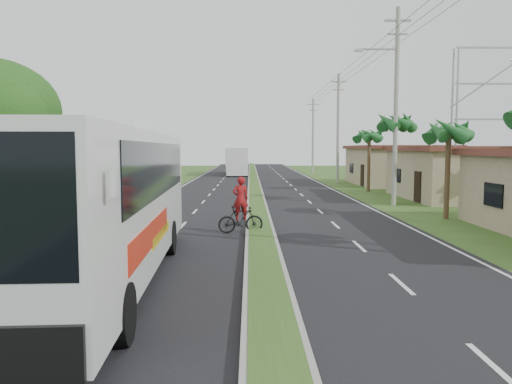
{
  "coord_description": "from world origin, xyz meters",
  "views": [
    {
      "loc": [
        -0.43,
        -12.64,
        3.53
      ],
      "look_at": [
        -0.19,
        7.09,
        1.8
      ],
      "focal_mm": 35.0,
      "sensor_mm": 36.0,
      "label": 1
    }
  ],
  "objects": [
    {
      "name": "ground",
      "position": [
        0.0,
        0.0,
        0.0
      ],
      "size": [
        180.0,
        180.0,
        0.0
      ],
      "primitive_type": "plane",
      "color": "#354F1C",
      "rests_on": "ground"
    },
    {
      "name": "road_asphalt",
      "position": [
        0.0,
        20.0,
        0.01
      ],
      "size": [
        14.0,
        160.0,
        0.02
      ],
      "primitive_type": "cube",
      "color": "black",
      "rests_on": "ground"
    },
    {
      "name": "median_strip",
      "position": [
        0.0,
        20.0,
        0.1
      ],
      "size": [
        1.2,
        160.0,
        0.18
      ],
      "color": "gray",
      "rests_on": "ground"
    },
    {
      "name": "lane_edge_left",
      "position": [
        -6.7,
        20.0,
        0.0
      ],
      "size": [
        0.12,
        160.0,
        0.01
      ],
      "primitive_type": "cube",
      "color": "silver",
      "rests_on": "ground"
    },
    {
      "name": "lane_edge_right",
      "position": [
        6.7,
        20.0,
        0.0
      ],
      "size": [
        0.12,
        160.0,
        0.01
      ],
      "primitive_type": "cube",
      "color": "silver",
      "rests_on": "ground"
    },
    {
      "name": "shop_mid",
      "position": [
        14.0,
        22.0,
        1.86
      ],
      "size": [
        7.6,
        10.6,
        3.67
      ],
      "color": "gray",
      "rests_on": "ground"
    },
    {
      "name": "shop_far",
      "position": [
        14.0,
        36.0,
        1.93
      ],
      "size": [
        8.6,
        11.6,
        3.82
      ],
      "color": "gray",
      "rests_on": "ground"
    },
    {
      "name": "palm_verge_b",
      "position": [
        9.4,
        12.0,
        4.36
      ],
      "size": [
        2.4,
        2.4,
        5.05
      ],
      "color": "#473321",
      "rests_on": "ground"
    },
    {
      "name": "palm_verge_c",
      "position": [
        8.8,
        19.0,
        5.12
      ],
      "size": [
        2.4,
        2.4,
        5.85
      ],
      "color": "#473321",
      "rests_on": "ground"
    },
    {
      "name": "palm_verge_d",
      "position": [
        9.3,
        28.0,
        4.55
      ],
      "size": [
        2.4,
        2.4,
        5.25
      ],
      "color": "#473321",
      "rests_on": "ground"
    },
    {
      "name": "utility_pole_b",
      "position": [
        8.47,
        18.0,
        6.26
      ],
      "size": [
        3.2,
        0.28,
        12.0
      ],
      "color": "gray",
      "rests_on": "ground"
    },
    {
      "name": "utility_pole_c",
      "position": [
        8.5,
        38.0,
        5.67
      ],
      "size": [
        1.6,
        0.28,
        11.0
      ],
      "color": "gray",
      "rests_on": "ground"
    },
    {
      "name": "utility_pole_d",
      "position": [
        8.5,
        58.0,
        5.42
      ],
      "size": [
        1.6,
        0.28,
        10.5
      ],
      "color": "gray",
      "rests_on": "ground"
    },
    {
      "name": "coach_bus_main",
      "position": [
        -4.17,
        0.24,
        2.34
      ],
      "size": [
        3.36,
        13.27,
        4.25
      ],
      "rotation": [
        0.0,
        0.0,
        0.05
      ],
      "color": "silver",
      "rests_on": "ground"
    },
    {
      "name": "coach_bus_far",
      "position": [
        -2.33,
        54.77,
        2.03
      ],
      "size": [
        3.36,
        12.42,
        3.58
      ],
      "rotation": [
        0.0,
        0.0,
        0.06
      ],
      "color": "silver",
      "rests_on": "ground"
    },
    {
      "name": "motorcyclist",
      "position": [
        -0.81,
        7.89,
        0.85
      ],
      "size": [
        1.94,
        0.84,
        2.37
      ],
      "rotation": [
        0.0,
        0.0,
        0.17
      ],
      "color": "black",
      "rests_on": "ground"
    }
  ]
}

